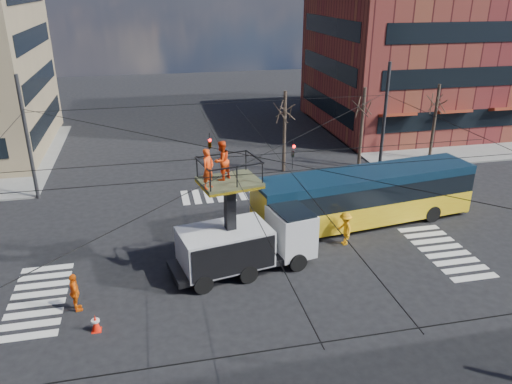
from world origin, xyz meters
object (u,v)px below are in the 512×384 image
Objects in this scene: flagger at (345,229)px; utility_truck at (246,230)px; traffic_cone at (96,323)px; city_bus at (365,196)px; worker_ground at (75,293)px.

utility_truck is at bearing -77.94° from flagger.
city_bus is at bearing 25.32° from traffic_cone.
worker_ground is 0.95× the size of flagger.
utility_truck is 9.75× the size of traffic_cone.
flagger is (-2.01, -2.15, -0.80)m from city_bus.
utility_truck reaches higher than worker_ground.
traffic_cone is at bearing -166.42° from worker_ground.
flagger is (12.46, 4.70, 0.55)m from traffic_cone.
worker_ground is (-7.75, -1.78, -1.24)m from utility_truck.
worker_ground is at bearing -168.88° from city_bus.
flagger is at bearing 20.66° from traffic_cone.
city_bus is 16.06m from traffic_cone.
utility_truck is 8.04m from worker_ground.
flagger is (13.36, 3.08, 0.04)m from worker_ground.
traffic_cone is 13.33m from flagger.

